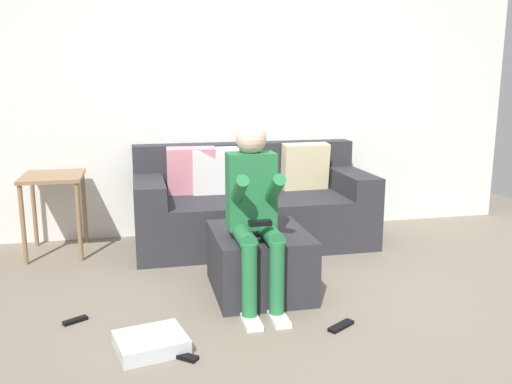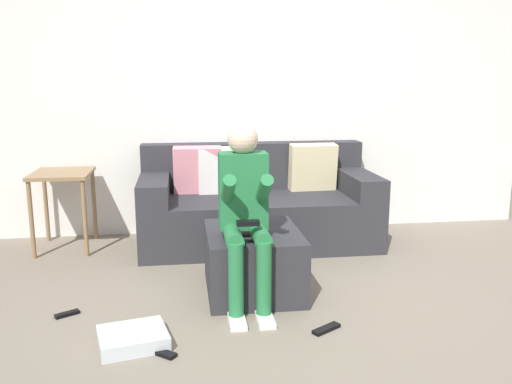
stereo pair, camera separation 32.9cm
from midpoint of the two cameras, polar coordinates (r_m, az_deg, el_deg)
ground_plane at (r=3.47m, az=9.86°, el=-12.92°), size 6.61×6.61×0.00m
wall_back at (r=5.17m, az=3.27°, el=11.15°), size 5.09×0.10×2.76m
couch_sectional at (r=4.82m, az=2.01°, el=-1.43°), size 2.05×0.94×0.87m
ottoman at (r=3.73m, az=2.24°, el=-7.36°), size 0.63×0.75×0.43m
person_seated at (r=3.42m, az=1.56°, el=-1.38°), size 0.31×0.61×1.17m
storage_bin at (r=3.12m, az=-9.88°, el=-15.05°), size 0.42×0.38×0.08m
side_table at (r=4.81m, az=-17.96°, el=0.69°), size 0.48×0.56×0.67m
remote_near_ottoman at (r=3.30m, az=10.38°, el=-14.09°), size 0.19×0.15×0.02m
remote_by_storage_bin at (r=3.02m, az=-6.75°, el=-16.58°), size 0.17×0.15×0.02m
remote_under_side_table at (r=3.58m, az=-16.84°, el=-12.29°), size 0.15×0.11×0.02m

